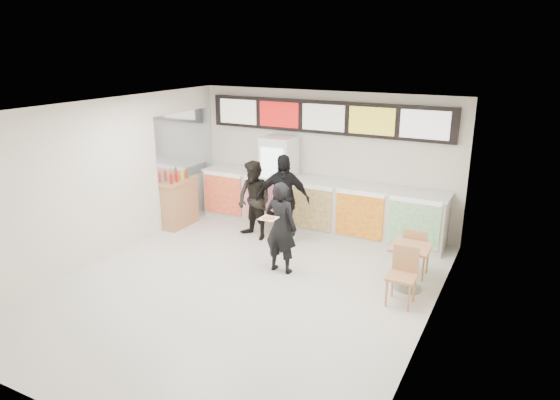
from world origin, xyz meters
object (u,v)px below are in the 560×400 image
Objects in this scene: customer_main at (281,228)px; customer_left at (254,200)px; customer_mid at (283,200)px; service_counter at (316,205)px; condiment_ledge at (180,203)px; drinks_fridge at (279,181)px; cafe_table at (410,259)px.

customer_left is (-1.24, 1.19, -0.01)m from customer_main.
customer_mid is at bearing -62.36° from customer_main.
condiment_ledge reaches higher than service_counter.
customer_main is at bearing -27.64° from customer_left.
drinks_fridge reaches higher than cafe_table.
condiment_ledge is (-5.30, 0.70, -0.01)m from cafe_table.
condiment_ledge is at bearing -147.95° from drinks_fridge.
cafe_table is (2.80, -0.85, -0.40)m from customer_mid.
service_counter is 1.43m from customer_left.
customer_mid is at bearing 17.96° from customer_left.
customer_mid is 2.95m from cafe_table.
customer_mid is at bearing 3.50° from condiment_ledge.
cafe_table is at bearing 2.77° from customer_left.
drinks_fridge reaches higher than customer_mid.
customer_main is 3.28m from condiment_ledge.
drinks_fridge reaches higher than customer_left.
drinks_fridge is 2.27m from condiment_ledge.
customer_left is at bearing 4.16° from condiment_ledge.
drinks_fridge is 2.55m from customer_main.
customer_main reaches higher than condiment_ledge.
customer_mid reaches higher than customer_main.
customer_mid is (0.65, 0.02, 0.11)m from customer_left.
customer_mid reaches higher than service_counter.
drinks_fridge is at bearing 179.01° from service_counter.
customer_main is at bearing -83.01° from service_counter.
customer_left is 1.05× the size of cafe_table.
condiment_ledge reaches higher than cafe_table.
service_counter is at bearing 54.93° from customer_mid.
customer_main reaches higher than customer_left.
customer_left is (-0.03, -1.05, -0.17)m from drinks_fridge.
drinks_fridge is at bearing 104.77° from customer_left.
drinks_fridge is 1.06m from customer_left.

